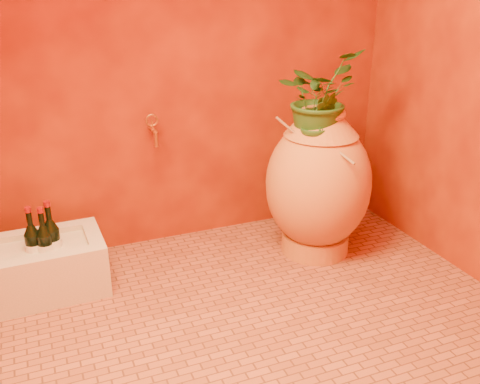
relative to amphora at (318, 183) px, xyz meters
name	(u,v)px	position (x,y,z in m)	size (l,w,h in m)	color
floor	(252,324)	(-0.62, -0.52, -0.42)	(2.50, 2.50, 0.00)	brown
wall_back	(180,23)	(-0.62, 0.48, 0.83)	(2.50, 0.02, 2.50)	#5C1005
amphora	(318,183)	(0.00, 0.00, 0.00)	(0.76, 0.76, 0.84)	#B06831
stone_basin	(45,267)	(-1.47, 0.14, -0.29)	(0.59, 0.41, 0.27)	beige
wine_bottle_a	(46,246)	(-1.45, 0.11, -0.15)	(0.08, 0.08, 0.32)	black
wine_bottle_b	(34,246)	(-1.50, 0.13, -0.15)	(0.08, 0.08, 0.32)	black
wine_bottle_c	(53,242)	(-1.42, 0.13, -0.15)	(0.08, 0.08, 0.34)	black
wall_tap	(153,128)	(-0.82, 0.40, 0.30)	(0.07, 0.15, 0.17)	#B37829
plant_main	(318,97)	(-0.02, 0.02, 0.49)	(0.43, 0.37, 0.48)	#214B1B
plant_side	(318,124)	(-0.06, -0.07, 0.37)	(0.18, 0.15, 0.34)	#214B1B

